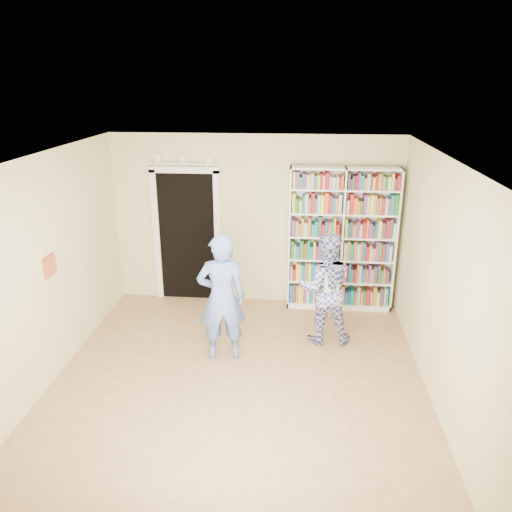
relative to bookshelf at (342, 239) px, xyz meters
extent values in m
plane|color=#906745|center=(-1.35, -2.34, -1.14)|extent=(5.00, 5.00, 0.00)
plane|color=white|center=(-1.35, -2.34, 1.56)|extent=(5.00, 5.00, 0.00)
plane|color=beige|center=(-1.35, 0.16, 0.21)|extent=(4.50, 0.00, 4.50)
plane|color=beige|center=(-3.60, -2.34, 0.21)|extent=(0.00, 5.00, 5.00)
plane|color=beige|center=(0.90, -2.34, 0.21)|extent=(0.00, 5.00, 5.00)
cube|color=white|center=(0.00, 0.00, -0.01)|extent=(1.64, 0.31, 2.25)
cube|color=white|center=(0.00, 0.00, -0.01)|extent=(0.03, 0.31, 2.25)
cube|color=black|center=(-2.45, 0.14, -0.09)|extent=(0.90, 0.03, 2.10)
cube|color=white|center=(-2.95, 0.12, -0.09)|extent=(0.10, 0.06, 2.20)
cube|color=white|center=(-1.95, 0.12, -0.09)|extent=(0.10, 0.06, 2.20)
cube|color=white|center=(-2.45, 0.12, 1.01)|extent=(1.10, 0.06, 0.10)
cube|color=white|center=(-2.45, 0.12, 1.11)|extent=(1.10, 0.08, 0.02)
cube|color=maroon|center=(-3.58, -2.14, 0.26)|extent=(0.03, 0.25, 0.25)
imported|color=#5D80CF|center=(-1.62, -1.68, -0.29)|extent=(0.69, 0.52, 1.70)
imported|color=#2F3492|center=(-0.28, -1.12, -0.35)|extent=(0.80, 0.64, 1.57)
cube|color=white|center=(-0.22, -1.33, -0.16)|extent=(0.19, 0.10, 0.29)
camera|label=1|loc=(-0.69, -7.39, 2.37)|focal=35.00mm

